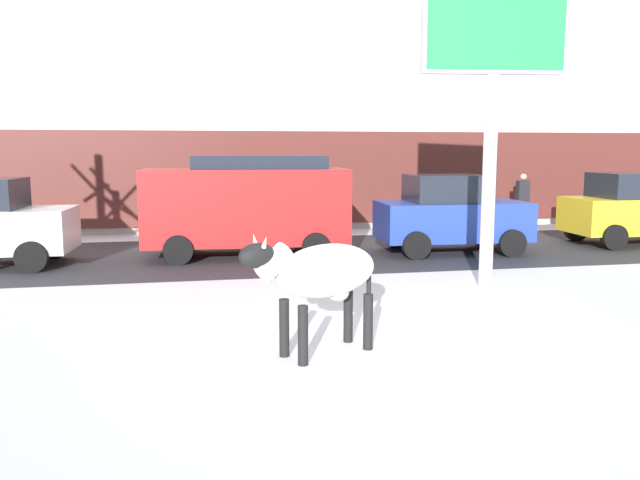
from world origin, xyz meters
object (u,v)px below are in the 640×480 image
Objects in this scene: cow_holstein at (322,273)px; car_yellow_hatchback at (635,209)px; billboard at (495,40)px; pedestrian_near_billboard at (522,202)px; car_red_van at (247,203)px; car_blue_hatchback at (451,214)px.

car_yellow_hatchback is at bearing 36.58° from cow_holstein.
billboard is 1.56× the size of car_yellow_hatchback.
car_red_van is at bearing -160.19° from pedestrian_near_billboard.
car_red_van reaches higher than car_blue_hatchback.
cow_holstein is at bearing -123.19° from car_blue_hatchback.
car_yellow_hatchback is at bearing 33.85° from billboard.
car_blue_hatchback is at bearing 56.81° from cow_holstein.
billboard is at bearing -122.65° from pedestrian_near_billboard.
car_yellow_hatchback reaches higher than pedestrian_near_billboard.
billboard is 8.08m from car_yellow_hatchback.
cow_holstein is 0.53× the size of car_yellow_hatchback.
car_blue_hatchback is 1.00× the size of car_yellow_hatchback.
billboard reaches higher than car_blue_hatchback.
billboard reaches higher than car_red_van.
car_red_van reaches higher than pedestrian_near_billboard.
pedestrian_near_billboard is (8.31, 10.44, -0.12)m from cow_holstein.
cow_holstein is at bearing -139.24° from billboard.
billboard is 6.52m from car_red_van.
cow_holstein is 0.34× the size of billboard.
car_blue_hatchback is 5.19m from pedestrian_near_billboard.
billboard is 5.14m from car_blue_hatchback.
cow_holstein is 0.40× the size of car_red_van.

